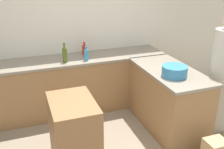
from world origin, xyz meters
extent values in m
cube|color=silver|center=(0.00, 2.11, 1.35)|extent=(8.00, 0.06, 2.70)
cube|color=olive|center=(0.00, 1.76, 0.45)|extent=(2.83, 0.64, 0.89)
cube|color=gray|center=(0.00, 1.76, 0.91)|extent=(2.86, 0.67, 0.04)
cube|color=olive|center=(1.09, 0.77, 0.45)|extent=(0.66, 1.36, 0.89)
cube|color=gray|center=(1.09, 0.77, 0.91)|extent=(0.69, 1.39, 0.04)
cube|color=brown|center=(-0.42, 0.38, 0.44)|extent=(0.51, 0.74, 0.88)
cylinder|color=teal|center=(1.01, 0.53, 1.00)|extent=(0.34, 0.34, 0.15)
cylinder|color=#338CBF|center=(0.06, 1.58, 1.02)|extent=(0.07, 0.07, 0.17)
cylinder|color=#338CBF|center=(0.06, 1.58, 1.13)|extent=(0.03, 0.03, 0.07)
cylinder|color=red|center=(0.11, 1.90, 1.01)|extent=(0.08, 0.08, 0.16)
cylinder|color=red|center=(0.11, 1.90, 1.12)|extent=(0.03, 0.03, 0.06)
cylinder|color=#475B1E|center=(-0.27, 1.61, 1.05)|extent=(0.07, 0.07, 0.23)
cylinder|color=#475B1E|center=(-0.27, 1.61, 1.20)|extent=(0.03, 0.03, 0.09)
cube|color=#ADA38E|center=(1.70, 0.41, 0.42)|extent=(0.31, 0.19, 0.84)
camera|label=1|loc=(-0.89, -2.25, 2.27)|focal=42.00mm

